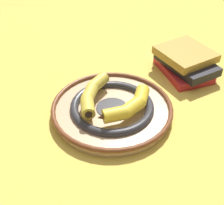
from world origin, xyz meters
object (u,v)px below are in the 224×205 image
Objects in this scene: book_stack at (185,62)px; banana_b at (92,93)px; banana_a at (129,106)px; decorative_bowl at (112,109)px.

banana_b is at bearing 96.84° from book_stack.
book_stack reaches higher than banana_a.
banana_a is 1.16× the size of banana_b.
decorative_bowl is at bearing 105.91° from book_stack.
banana_a reaches higher than banana_b.
book_stack reaches higher than banana_b.
decorative_bowl is 2.13× the size of banana_b.
book_stack is at bearing 135.04° from banana_b.
banana_a is (0.02, -0.05, 0.04)m from decorative_bowl.
banana_b is 0.36m from book_stack.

